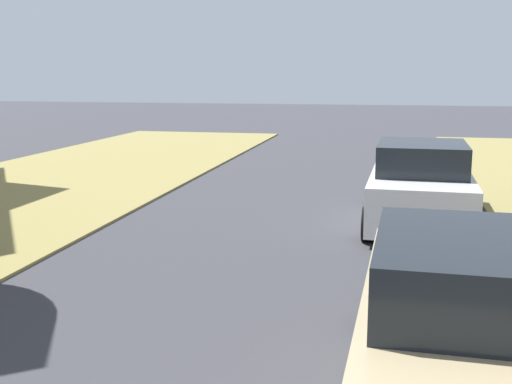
% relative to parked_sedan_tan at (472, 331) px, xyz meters
% --- Properties ---
extents(parked_sedan_tan, '(2.05, 4.45, 1.57)m').
position_rel_parked_sedan_tan_xyz_m(parked_sedan_tan, '(0.00, 0.00, 0.00)').
color(parked_sedan_tan, tan).
rests_on(parked_sedan_tan, ground).
extents(parked_sedan_white, '(2.05, 4.45, 1.57)m').
position_rel_parked_sedan_tan_xyz_m(parked_sedan_white, '(-0.14, 7.05, 0.00)').
color(parked_sedan_white, white).
rests_on(parked_sedan_white, ground).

